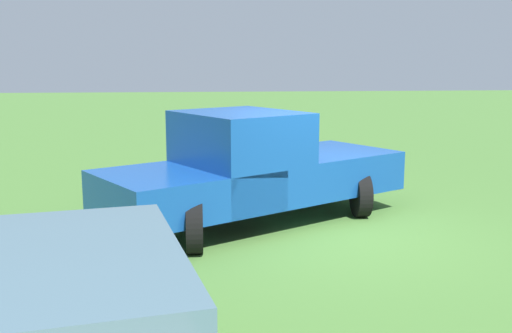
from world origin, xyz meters
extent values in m
plane|color=#477533|center=(0.00, 0.00, 0.00)|extent=(80.00, 80.00, 0.00)
cylinder|color=black|center=(2.12, 0.01, 0.36)|extent=(0.72, 0.22, 0.72)
cylinder|color=black|center=(0.81, -0.77, 0.36)|extent=(0.72, 0.22, 0.72)
cylinder|color=black|center=(0.49, 2.75, 0.36)|extent=(0.72, 0.22, 0.72)
cylinder|color=black|center=(-0.82, 1.97, 0.36)|extent=(0.72, 0.22, 0.72)
cube|color=#144799|center=(1.42, -0.29, 0.70)|extent=(2.59, 2.64, 0.64)
cube|color=#144799|center=(0.50, 1.25, 1.08)|extent=(2.38, 2.30, 1.40)
cube|color=slate|center=(0.50, 1.25, 1.52)|extent=(2.13, 2.02, 0.48)
cube|color=#144799|center=(-0.01, 2.10, 0.68)|extent=(2.79, 2.98, 0.60)
cube|color=silver|center=(1.90, -1.09, 0.44)|extent=(1.56, 1.00, 0.16)
cylinder|color=black|center=(-3.92, 2.30, 0.35)|extent=(0.71, 0.20, 0.71)
cube|color=slate|center=(-5.29, 2.79, 1.20)|extent=(2.24, 1.90, 0.60)
camera|label=1|loc=(-8.56, 1.92, 2.56)|focal=41.84mm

